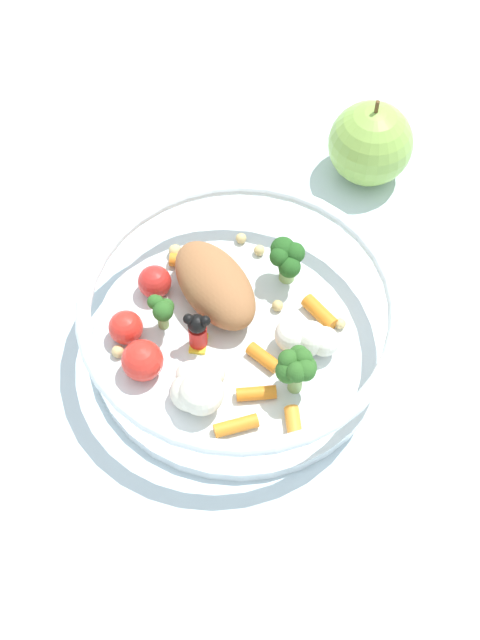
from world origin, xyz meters
name	(u,v)px	position (x,y,z in m)	size (l,w,h in m)	color
ground_plane	(255,348)	(0.00, 0.00, 0.00)	(2.40, 2.40, 0.00)	silver
food_container	(236,322)	(-0.02, 0.00, 0.03)	(0.25, 0.25, 0.06)	white
loose_apple	(370,144)	(0.07, 0.21, 0.04)	(0.08, 0.08, 0.09)	#8CB74C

